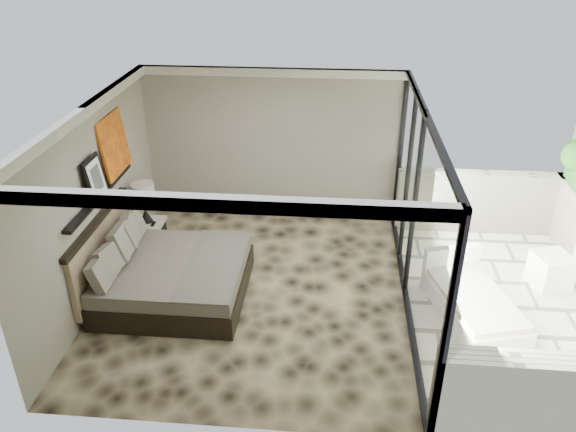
# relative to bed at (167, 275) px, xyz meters

# --- Properties ---
(floor) EXTENTS (5.00, 5.00, 0.00)m
(floor) POSITION_rel_bed_xyz_m (1.26, 0.11, -0.34)
(floor) COLOR black
(floor) RESTS_ON ground
(ceiling) EXTENTS (4.50, 5.00, 0.02)m
(ceiling) POSITION_rel_bed_xyz_m (1.26, 0.11, 2.45)
(ceiling) COLOR silver
(ceiling) RESTS_ON back_wall
(back_wall) EXTENTS (4.50, 0.02, 2.80)m
(back_wall) POSITION_rel_bed_xyz_m (1.26, 2.60, 1.06)
(back_wall) COLOR gray
(back_wall) RESTS_ON floor
(left_wall) EXTENTS (0.02, 5.00, 2.80)m
(left_wall) POSITION_rel_bed_xyz_m (-0.98, 0.11, 1.06)
(left_wall) COLOR gray
(left_wall) RESTS_ON floor
(glass_wall) EXTENTS (0.08, 5.00, 2.80)m
(glass_wall) POSITION_rel_bed_xyz_m (3.51, 0.11, 1.06)
(glass_wall) COLOR white
(glass_wall) RESTS_ON floor
(terrace_slab) EXTENTS (3.00, 5.00, 0.12)m
(terrace_slab) POSITION_rel_bed_xyz_m (5.01, 0.11, -0.40)
(terrace_slab) COLOR beige
(terrace_slab) RESTS_ON ground
(picture_ledge) EXTENTS (0.12, 2.20, 0.05)m
(picture_ledge) POSITION_rel_bed_xyz_m (-0.92, 0.21, 1.16)
(picture_ledge) COLOR black
(picture_ledge) RESTS_ON left_wall
(bed) EXTENTS (2.11, 2.04, 1.17)m
(bed) POSITION_rel_bed_xyz_m (0.00, 0.00, 0.00)
(bed) COLOR black
(bed) RESTS_ON floor
(nightstand) EXTENTS (0.63, 0.63, 0.49)m
(nightstand) POSITION_rel_bed_xyz_m (-0.67, 1.27, -0.10)
(nightstand) COLOR black
(nightstand) RESTS_ON floor
(table_lamp) EXTENTS (0.37, 0.37, 0.69)m
(table_lamp) POSITION_rel_bed_xyz_m (-0.69, 1.27, 0.61)
(table_lamp) COLOR black
(table_lamp) RESTS_ON nightstand
(abstract_canvas) EXTENTS (0.13, 0.90, 0.90)m
(abstract_canvas) POSITION_rel_bed_xyz_m (-0.93, 0.98, 1.63)
(abstract_canvas) COLOR #AA4D0E
(abstract_canvas) RESTS_ON picture_ledge
(framed_print) EXTENTS (0.11, 0.50, 0.60)m
(framed_print) POSITION_rel_bed_xyz_m (-0.88, 0.07, 1.48)
(framed_print) COLOR black
(framed_print) RESTS_ON picture_ledge
(ottoman) EXTENTS (0.63, 0.63, 0.52)m
(ottoman) POSITION_rel_bed_xyz_m (5.71, 0.77, -0.09)
(ottoman) COLOR white
(ottoman) RESTS_ON terrace_slab
(lounger) EXTENTS (1.27, 1.88, 0.67)m
(lounger) POSITION_rel_bed_xyz_m (4.38, -0.10, -0.13)
(lounger) COLOR white
(lounger) RESTS_ON terrace_slab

